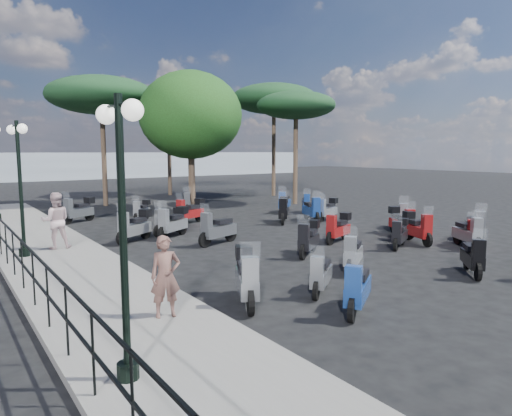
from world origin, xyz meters
TOP-DOWN VIEW (x-y plane):
  - ground at (0.00, 0.00)m, footprint 120.00×120.00m
  - sidewalk at (-6.50, 3.00)m, footprint 3.00×30.00m
  - railing at (-7.80, 2.80)m, footprint 0.04×26.04m
  - lamp_post_0 at (-7.32, -5.93)m, footprint 0.31×1.10m
  - lamp_post_1 at (-7.27, 2.85)m, footprint 0.42×1.13m
  - woman at (-5.93, -4.06)m, footprint 0.63×0.50m
  - pedestrian_far at (-6.26, 3.42)m, footprint 0.97×0.82m
  - scooter_0 at (-2.59, -5.67)m, footprint 1.48×1.04m
  - scooter_1 at (-4.09, -3.99)m, footprint 1.06×1.68m
  - scooter_2 at (-2.34, -4.36)m, footprint 1.27×0.98m
  - scooter_3 at (-1.49, 1.65)m, footprint 1.80×0.82m
  - scooter_4 at (-2.05, 4.31)m, footprint 1.55×0.89m
  - scooter_5 at (-4.08, 9.47)m, footprint 1.64×1.07m
  - scooter_7 at (-0.32, -3.44)m, footprint 1.41×1.02m
  - scooter_8 at (-0.03, -1.36)m, footprint 1.49×1.08m
  - scooter_9 at (-2.16, 3.74)m, footprint 1.61×1.11m
  - scooter_10 at (-0.14, 6.33)m, footprint 1.71×0.84m
  - scooter_11 at (-1.55, 8.45)m, footprint 1.19×1.14m
  - scooter_14 at (3.15, -2.28)m, footprint 1.42×0.86m
  - scooter_15 at (2.19, -0.43)m, footprint 1.59×0.77m
  - scooter_16 at (3.34, 4.09)m, footprint 1.35×1.51m
  - scooter_17 at (1.44, 9.81)m, footprint 0.94×1.61m
  - scooter_19 at (1.93, -5.49)m, footprint 1.27×1.18m
  - scooter_20 at (5.44, -3.43)m, footprint 1.39×0.94m
  - scooter_21 at (5.04, -0.93)m, footprint 0.93×1.62m
  - scooter_22 at (4.68, 3.70)m, footprint 0.89×1.74m
  - scooter_23 at (5.56, 6.79)m, footprint 1.46×1.23m
  - scooter_25 at (6.35, -3.07)m, footprint 1.39×1.30m
  - scooter_26 at (4.96, -3.60)m, footprint 1.03×1.53m
  - scooter_27 at (6.17, -0.00)m, footprint 1.30×1.40m
  - scooter_28 at (5.42, 3.45)m, footprint 1.62×0.78m
  - scooter_29 at (6.35, 5.99)m, footprint 1.08×1.38m
  - scooter_30 at (4.31, -2.14)m, footprint 0.93×1.62m
  - scooter_31 at (-3.63, 3.75)m, footprint 1.61×1.11m
  - broadleaf_tree at (2.09, 10.47)m, footprint 5.46×5.46m
  - pine_0 at (4.71, 19.04)m, footprint 6.28×6.28m
  - pine_1 at (10.61, 14.33)m, footprint 6.04×6.04m
  - pine_2 at (-1.15, 15.14)m, footprint 6.16×6.16m
  - pine_3 at (8.57, 9.51)m, footprint 4.70×4.70m
  - distant_hills at (0.00, 45.00)m, footprint 70.00×8.00m

SIDE VIEW (x-z plane):
  - ground at x=0.00m, z-range 0.00..0.00m
  - sidewalk at x=-6.50m, z-range 0.00..0.15m
  - scooter_2 at x=-2.34m, z-range -0.18..1.02m
  - scooter_11 at x=-1.55m, z-range -0.15..1.05m
  - scooter_7 at x=-0.32m, z-range -0.20..1.10m
  - scooter_19 at x=1.93m, z-range -0.20..1.11m
  - scooter_29 at x=6.35m, z-range -0.20..1.11m
  - scooter_14 at x=3.15m, z-range -0.15..1.07m
  - scooter_20 at x=5.44m, z-range -0.15..1.08m
  - scooter_0 at x=-2.59m, z-range -0.21..1.14m
  - scooter_26 at x=4.96m, z-range -0.21..1.17m
  - scooter_15 at x=2.19m, z-range -0.16..1.15m
  - scooter_25 at x=6.35m, z-range -0.22..1.21m
  - scooter_4 at x=-2.05m, z-range -0.16..1.16m
  - scooter_23 at x=5.56m, z-range -0.22..1.21m
  - scooter_27 at x=6.17m, z-range -0.22..1.22m
  - scooter_28 at x=5.42m, z-range -0.16..1.17m
  - scooter_22 at x=4.68m, z-range -0.22..1.23m
  - scooter_8 at x=-0.03m, z-range -0.17..1.18m
  - scooter_3 at x=-1.49m, z-range -0.22..1.25m
  - scooter_17 at x=1.44m, z-range -0.17..1.21m
  - scooter_21 at x=5.04m, z-range -0.17..1.21m
  - scooter_30 at x=4.31m, z-range -0.17..1.21m
  - scooter_10 at x=-0.14m, z-range -0.17..1.24m
  - scooter_9 at x=-2.16m, z-range -0.18..1.26m
  - scooter_31 at x=-3.63m, z-range -0.18..1.26m
  - scooter_5 at x=-4.08m, z-range -0.18..1.26m
  - scooter_1 at x=-4.09m, z-range -0.18..1.28m
  - scooter_16 at x=3.34m, z-range -0.18..1.29m
  - railing at x=-7.80m, z-range 0.35..1.45m
  - woman at x=-5.93m, z-range 0.15..1.66m
  - pedestrian_far at x=-6.26m, z-range 0.15..1.91m
  - distant_hills at x=0.00m, z-range 0.00..3.00m
  - lamp_post_0 at x=-7.32m, z-range 0.41..4.15m
  - lamp_post_1 at x=-7.27m, z-range 0.42..4.31m
  - broadleaf_tree at x=2.09m, z-range 1.37..8.77m
  - pine_3 at x=8.57m, z-range 2.49..9.20m
  - pine_2 at x=-1.15m, z-range 2.61..10.01m
  - pine_0 at x=4.71m, z-range 2.78..10.57m
  - pine_1 at x=10.61m, z-range 2.86..10.74m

